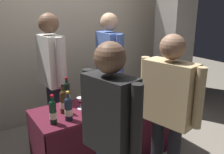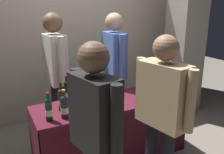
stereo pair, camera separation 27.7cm
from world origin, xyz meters
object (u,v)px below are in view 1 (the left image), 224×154
at_px(concrete_pillar, 175,24).
at_px(wine_glass_near_taster, 149,84).
at_px(wine_glass_near_vendor, 80,101).
at_px(flower_vase, 108,97).
at_px(display_bottle_0, 63,101).
at_px(vendor_presenter, 109,63).
at_px(featured_wine_bottle, 68,108).
at_px(tasting_table, 112,119).
at_px(wine_glass_mid, 110,89).
at_px(taster_foreground_right, 168,105).

relative_size(concrete_pillar, wine_glass_near_taster, 21.58).
relative_size(wine_glass_near_vendor, flower_vase, 0.33).
distance_m(display_bottle_0, vendor_presenter, 1.09).
height_order(featured_wine_bottle, display_bottle_0, display_bottle_0).
relative_size(tasting_table, wine_glass_mid, 14.87).
xyz_separation_m(wine_glass_mid, vendor_presenter, (0.25, 0.39, 0.22)).
relative_size(wine_glass_mid, vendor_presenter, 0.07).
distance_m(tasting_table, taster_foreground_right, 0.93).
bearing_deg(flower_vase, tasting_table, 41.93).
xyz_separation_m(concrete_pillar, display_bottle_0, (-2.41, -0.73, -0.65)).
bearing_deg(wine_glass_mid, wine_glass_near_vendor, -162.12).
xyz_separation_m(tasting_table, wine_glass_near_taster, (0.58, 0.01, 0.35)).
distance_m(featured_wine_bottle, flower_vase, 0.49).
bearing_deg(display_bottle_0, tasting_table, -1.53).
bearing_deg(vendor_presenter, tasting_table, -25.49).
bearing_deg(display_bottle_0, featured_wine_bottle, -97.51).
bearing_deg(display_bottle_0, taster_foreground_right, -50.24).
distance_m(wine_glass_near_vendor, wine_glass_near_taster, 0.99).
height_order(concrete_pillar, tasting_table, concrete_pillar).
bearing_deg(flower_vase, wine_glass_near_taster, 10.53).
bearing_deg(featured_wine_bottle, taster_foreground_right, -41.96).
distance_m(wine_glass_mid, taster_foreground_right, 0.98).
height_order(tasting_table, vendor_presenter, vendor_presenter).
bearing_deg(taster_foreground_right, display_bottle_0, 28.20).
distance_m(wine_glass_near_vendor, wine_glass_mid, 0.51).
height_order(tasting_table, wine_glass_near_vendor, wine_glass_near_vendor).
relative_size(tasting_table, featured_wine_bottle, 6.13).
height_order(featured_wine_bottle, wine_glass_mid, featured_wine_bottle).
bearing_deg(wine_glass_mid, vendor_presenter, 58.00).
xyz_separation_m(concrete_pillar, wine_glass_near_taster, (-1.23, -0.73, -0.67)).
distance_m(featured_wine_bottle, wine_glass_near_taster, 1.22).
relative_size(tasting_table, wine_glass_near_taster, 13.02).
distance_m(concrete_pillar, featured_wine_bottle, 2.68).
height_order(display_bottle_0, vendor_presenter, vendor_presenter).
relative_size(tasting_table, taster_foreground_right, 1.14).
bearing_deg(wine_glass_mid, display_bottle_0, -167.61).
relative_size(tasting_table, vendor_presenter, 1.05).
xyz_separation_m(concrete_pillar, featured_wine_bottle, (-2.43, -0.91, -0.65)).
relative_size(flower_vase, vendor_presenter, 0.23).
xyz_separation_m(vendor_presenter, taster_foreground_right, (-0.24, -1.37, -0.09)).
bearing_deg(vendor_presenter, display_bottle_0, -54.99).
height_order(concrete_pillar, taster_foreground_right, concrete_pillar).
relative_size(display_bottle_0, flower_vase, 0.79).
bearing_deg(flower_vase, vendor_presenter, 55.86).
xyz_separation_m(tasting_table, wine_glass_mid, (0.08, 0.17, 0.33)).
bearing_deg(flower_vase, featured_wine_bottle, -174.99).
bearing_deg(wine_glass_mid, concrete_pillar, 18.45).
xyz_separation_m(tasting_table, featured_wine_bottle, (-0.62, -0.17, 0.36)).
distance_m(concrete_pillar, wine_glass_near_vendor, 2.44).
relative_size(concrete_pillar, display_bottle_0, 9.70).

